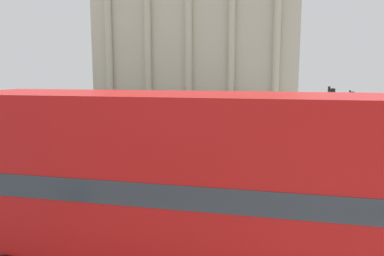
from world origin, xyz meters
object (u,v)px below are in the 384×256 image
(double_decker_bus, at_px, (196,185))
(pedestrian_blue, at_px, (200,126))
(plaza_building_left, at_px, (199,38))
(traffic_light_near, at_px, (136,133))
(traffic_light_far, at_px, (350,107))
(traffic_light_mid, at_px, (329,115))
(pedestrian_grey, at_px, (194,112))
(car_navy, at_px, (349,164))
(car_silver, at_px, (238,141))

(double_decker_bus, xyz_separation_m, pedestrian_blue, (-3.62, 18.05, -1.35))
(plaza_building_left, xyz_separation_m, pedestrian_blue, (6.18, -29.62, -8.75))
(traffic_light_near, height_order, pedestrian_blue, traffic_light_near)
(traffic_light_far, bearing_deg, traffic_light_mid, -106.22)
(plaza_building_left, distance_m, pedestrian_blue, 31.49)
(traffic_light_near, bearing_deg, pedestrian_blue, 89.95)
(traffic_light_mid, relative_size, traffic_light_far, 1.16)
(double_decker_bus, height_order, traffic_light_mid, double_decker_bus)
(plaza_building_left, distance_m, pedestrian_grey, 21.72)
(traffic_light_mid, bearing_deg, car_navy, -74.78)
(traffic_light_mid, xyz_separation_m, pedestrian_blue, (-7.81, 5.65, -1.59))
(traffic_light_far, distance_m, pedestrian_grey, 14.80)
(traffic_light_mid, bearing_deg, traffic_light_near, -140.57)
(traffic_light_near, bearing_deg, car_silver, 70.77)
(plaza_building_left, bearing_deg, double_decker_bus, -78.38)
(car_silver, distance_m, car_navy, 7.13)
(car_navy, bearing_deg, double_decker_bus, 177.76)
(pedestrian_blue, bearing_deg, car_silver, 50.65)
(pedestrian_grey, bearing_deg, traffic_light_near, 94.10)
(traffic_light_far, distance_m, pedestrian_blue, 10.89)
(pedestrian_blue, bearing_deg, pedestrian_grey, -156.64)
(traffic_light_near, bearing_deg, pedestrian_grey, 96.76)
(traffic_light_mid, xyz_separation_m, car_silver, (-4.78, 2.29, -1.94))
(traffic_light_near, xyz_separation_m, pedestrian_grey, (-2.63, 22.16, -1.47))
(traffic_light_mid, height_order, car_silver, traffic_light_mid)
(traffic_light_far, bearing_deg, double_decker_bus, -107.67)
(plaza_building_left, xyz_separation_m, traffic_light_near, (6.17, -41.70, -7.34))
(pedestrian_grey, bearing_deg, traffic_light_far, 149.14)
(car_navy, bearing_deg, plaza_building_left, 44.69)
(car_silver, bearing_deg, plaza_building_left, -179.89)
(plaza_building_left, xyz_separation_m, traffic_light_far, (16.54, -26.50, -7.50))
(double_decker_bus, relative_size, traffic_light_near, 2.68)
(double_decker_bus, relative_size, traffic_light_mid, 2.48)
(car_silver, bearing_deg, pedestrian_grey, -172.65)
(double_decker_bus, bearing_deg, car_navy, 59.80)
(plaza_building_left, bearing_deg, traffic_light_mid, -68.36)
(plaza_building_left, height_order, traffic_light_mid, plaza_building_left)
(double_decker_bus, xyz_separation_m, pedestrian_grey, (-6.25, 28.13, -1.42))
(traffic_light_far, relative_size, pedestrian_blue, 1.93)
(plaza_building_left, relative_size, pedestrian_grey, 16.71)
(traffic_light_near, distance_m, pedestrian_blue, 12.17)
(traffic_light_mid, height_order, car_navy, traffic_light_mid)
(traffic_light_mid, relative_size, car_silver, 0.97)
(plaza_building_left, distance_m, traffic_light_near, 42.79)
(traffic_light_near, height_order, pedestrian_grey, traffic_light_near)
(traffic_light_near, xyz_separation_m, traffic_light_far, (10.37, 15.20, -0.15))
(traffic_light_far, height_order, car_navy, traffic_light_far)
(traffic_light_near, distance_m, traffic_light_far, 18.40)
(double_decker_bus, bearing_deg, traffic_light_far, 67.81)
(traffic_light_mid, xyz_separation_m, pedestrian_grey, (-10.45, 15.73, -1.65))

